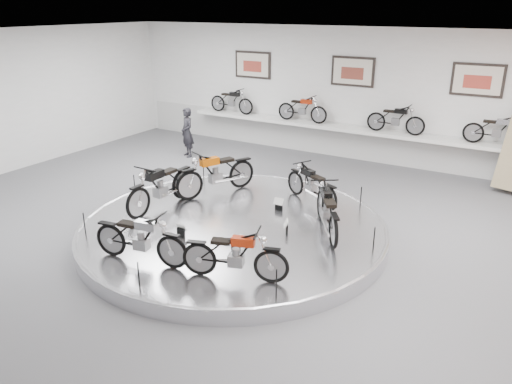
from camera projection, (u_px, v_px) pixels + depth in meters
The scene contains 21 objects.
floor at pixel (225, 241), 10.31m from camera, with size 16.00×16.00×0.00m, color #575759.
ceiling at pixel (221, 40), 8.90m from camera, with size 16.00×16.00×0.00m, color white.
wall_back at pixel (351, 95), 15.24m from camera, with size 16.00×16.00×0.00m, color white.
dado_band at pixel (348, 141), 15.74m from camera, with size 15.68×0.04×1.10m, color #BCBCBA.
display_platform at pixel (233, 229), 10.50m from camera, with size 6.40×6.40×0.30m, color silver.
platform_rim at pixel (233, 224), 10.46m from camera, with size 6.40×6.40×0.10m, color #B2B2BA.
shelf at pixel (346, 129), 15.35m from camera, with size 11.00×0.55×0.10m, color silver.
poster_left at pixel (253, 65), 16.63m from camera, with size 1.35×0.06×0.88m, color beige.
poster_center at pixel (353, 72), 14.96m from camera, with size 1.35×0.06×0.88m, color beige.
poster_right at pixel (477, 80), 13.30m from camera, with size 1.35×0.06×0.88m, color beige.
shelf_bike_a at pixel (232, 102), 17.20m from camera, with size 1.22×0.42×0.73m, color black, non-canonical shape.
shelf_bike_b at pixel (302, 110), 15.92m from camera, with size 1.22×0.42×0.73m, color maroon, non-canonical shape.
shelf_bike_c at pixel (396, 121), 14.49m from camera, with size 1.22×0.42×0.73m, color black, non-canonical shape.
shelf_bike_d at pixel (497, 132), 13.21m from camera, with size 1.22×0.42×0.73m, color #A1A2A6, non-canonical shape.
bike_a at pixel (327, 210), 9.85m from camera, with size 1.67×0.59×0.98m, color black, non-canonical shape.
bike_b at pixel (312, 184), 11.38m from camera, with size 1.51×0.53×0.89m, color black, non-canonical shape.
bike_c at pixel (216, 172), 11.88m from camera, with size 1.83×0.65×1.08m, color #C85504, non-canonical shape.
bike_d at pixel (161, 186), 11.04m from camera, with size 1.81×0.64×1.06m, color black, non-canonical shape.
bike_e at pixel (140, 238), 8.72m from camera, with size 1.59×0.56×0.94m, color #A1A2A6, non-canonical shape.
bike_f at pixel (235, 254), 8.17m from camera, with size 1.54×0.54×0.91m, color maroon, non-canonical shape.
visitor at pixel (187, 132), 15.80m from camera, with size 0.57×0.37×1.57m, color black.
Camera 1 is at (5.26, -7.67, 4.60)m, focal length 35.00 mm.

